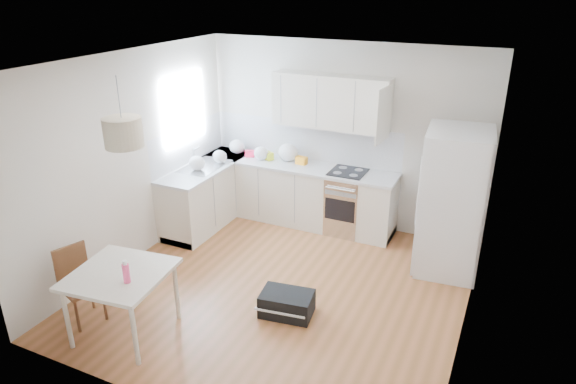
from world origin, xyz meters
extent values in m
plane|color=brown|center=(0.00, 0.00, 0.00)|extent=(4.20, 4.20, 0.00)
plane|color=white|center=(0.00, 0.00, 2.70)|extent=(4.20, 4.20, 0.00)
plane|color=beige|center=(0.00, 2.10, 1.35)|extent=(4.20, 0.00, 4.20)
plane|color=beige|center=(-2.10, 0.00, 1.35)|extent=(0.00, 4.20, 4.20)
plane|color=beige|center=(2.10, 0.00, 1.35)|extent=(0.00, 4.20, 4.20)
cube|color=#BFE0F9|center=(-2.09, 1.15, 1.75)|extent=(0.02, 1.00, 1.00)
cube|color=silver|center=(-0.60, 1.80, 0.44)|extent=(3.00, 0.60, 0.88)
cube|color=silver|center=(-1.80, 1.20, 0.44)|extent=(0.60, 1.80, 0.88)
cube|color=#B8BABD|center=(-0.60, 1.80, 0.90)|extent=(3.02, 0.64, 0.04)
cube|color=#B8BABD|center=(-1.80, 1.20, 0.90)|extent=(0.64, 1.82, 0.04)
cube|color=white|center=(-0.60, 2.09, 1.21)|extent=(3.00, 0.01, 0.58)
cube|color=white|center=(-2.09, 1.20, 1.21)|extent=(0.01, 1.80, 0.58)
cube|color=silver|center=(-0.15, 1.94, 1.88)|extent=(1.70, 0.32, 0.75)
cube|color=beige|center=(-1.12, -1.44, 0.71)|extent=(1.03, 1.03, 0.04)
cylinder|color=silver|center=(-1.46, -1.88, 0.35)|extent=(0.05, 0.05, 0.69)
cylinder|color=silver|center=(-0.69, -1.79, 0.35)|extent=(0.05, 0.05, 0.69)
cylinder|color=silver|center=(-1.55, -1.10, 0.35)|extent=(0.05, 0.05, 0.69)
cylinder|color=silver|center=(-0.78, -1.01, 0.35)|extent=(0.05, 0.05, 0.69)
cylinder|color=#EE4273|center=(-0.92, -1.55, 0.85)|extent=(0.09, 0.09, 0.24)
cube|color=black|center=(0.28, -0.44, 0.13)|extent=(0.62, 0.45, 0.26)
cylinder|color=#BBAD90|center=(-0.97, -1.30, 2.18)|extent=(0.37, 0.37, 0.28)
ellipsoid|color=white|center=(-1.67, 1.87, 1.03)|extent=(0.25, 0.21, 0.22)
ellipsoid|color=white|center=(-1.18, 1.76, 1.02)|extent=(0.23, 0.19, 0.21)
ellipsoid|color=white|center=(-0.78, 1.88, 1.06)|extent=(0.30, 0.26, 0.27)
ellipsoid|color=white|center=(-1.67, 1.38, 1.02)|extent=(0.22, 0.18, 0.19)
ellipsoid|color=white|center=(-1.80, 0.96, 1.03)|extent=(0.24, 0.20, 0.22)
cube|color=orange|center=(-0.54, 1.84, 0.98)|extent=(0.17, 0.12, 0.11)
cube|color=yellow|center=(-1.09, 1.82, 0.98)|extent=(0.20, 0.17, 0.12)
cube|color=red|center=(-1.41, 1.82, 0.97)|extent=(0.16, 0.13, 0.10)
camera|label=1|loc=(2.31, -4.77, 3.49)|focal=32.00mm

